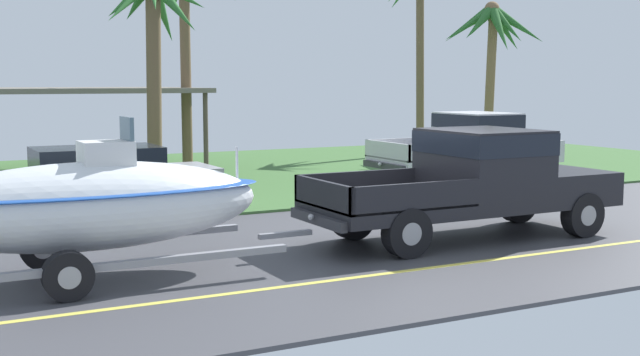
{
  "coord_description": "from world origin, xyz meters",
  "views": [
    {
      "loc": [
        -7.91,
        -11.6,
        2.77
      ],
      "look_at": [
        -1.57,
        0.49,
        1.15
      ],
      "focal_mm": 45.92,
      "sensor_mm": 36.0,
      "label": 1
    }
  ],
  "objects_px": {
    "parked_sedan_near": "(106,180)",
    "palm_tree_near_right": "(492,35)",
    "carport_awning": "(67,92)",
    "boat_on_trailer": "(88,205)",
    "palm_tree_mid": "(420,4)",
    "parked_pickup_background": "(476,143)",
    "palm_tree_near_left": "(153,24)",
    "pickup_truck_towing": "(481,178)"
  },
  "relations": [
    {
      "from": "parked_pickup_background",
      "to": "palm_tree_near_right",
      "type": "xyz_separation_m",
      "value": [
        4.36,
        4.74,
        3.28
      ]
    },
    {
      "from": "carport_awning",
      "to": "palm_tree_mid",
      "type": "bearing_deg",
      "value": 3.44
    },
    {
      "from": "palm_tree_near_left",
      "to": "parked_pickup_background",
      "type": "bearing_deg",
      "value": -14.29
    },
    {
      "from": "boat_on_trailer",
      "to": "palm_tree_near_left",
      "type": "height_order",
      "value": "palm_tree_near_left"
    },
    {
      "from": "boat_on_trailer",
      "to": "palm_tree_mid",
      "type": "distance_m",
      "value": 21.34
    },
    {
      "from": "parked_pickup_background",
      "to": "palm_tree_near_left",
      "type": "distance_m",
      "value": 9.21
    },
    {
      "from": "boat_on_trailer",
      "to": "carport_awning",
      "type": "bearing_deg",
      "value": 80.39
    },
    {
      "from": "parked_sedan_near",
      "to": "palm_tree_near_left",
      "type": "bearing_deg",
      "value": 54.18
    },
    {
      "from": "parked_pickup_background",
      "to": "pickup_truck_towing",
      "type": "bearing_deg",
      "value": -127.8
    },
    {
      "from": "parked_pickup_background",
      "to": "parked_sedan_near",
      "type": "relative_size",
      "value": 1.18
    },
    {
      "from": "palm_tree_near_left",
      "to": "palm_tree_near_right",
      "type": "distance_m",
      "value": 13.03
    },
    {
      "from": "parked_pickup_background",
      "to": "palm_tree_near_right",
      "type": "distance_m",
      "value": 7.23
    },
    {
      "from": "parked_pickup_background",
      "to": "parked_sedan_near",
      "type": "distance_m",
      "value": 10.31
    },
    {
      "from": "palm_tree_near_left",
      "to": "palm_tree_mid",
      "type": "distance_m",
      "value": 13.06
    },
    {
      "from": "pickup_truck_towing",
      "to": "palm_tree_near_right",
      "type": "relative_size",
      "value": 1.08
    },
    {
      "from": "palm_tree_near_right",
      "to": "palm_tree_mid",
      "type": "xyz_separation_m",
      "value": [
        -1.02,
        2.91,
        1.27
      ]
    },
    {
      "from": "parked_sedan_near",
      "to": "palm_tree_mid",
      "type": "distance_m",
      "value": 16.63
    },
    {
      "from": "pickup_truck_towing",
      "to": "palm_tree_near_right",
      "type": "distance_m",
      "value": 15.06
    },
    {
      "from": "palm_tree_near_right",
      "to": "pickup_truck_towing",
      "type": "bearing_deg",
      "value": -129.91
    },
    {
      "from": "parked_sedan_near",
      "to": "palm_tree_mid",
      "type": "relative_size",
      "value": 0.64
    },
    {
      "from": "palm_tree_mid",
      "to": "carport_awning",
      "type": "bearing_deg",
      "value": -176.56
    },
    {
      "from": "carport_awning",
      "to": "palm_tree_near_right",
      "type": "bearing_deg",
      "value": -8.65
    },
    {
      "from": "pickup_truck_towing",
      "to": "carport_awning",
      "type": "relative_size",
      "value": 0.81
    },
    {
      "from": "palm_tree_near_left",
      "to": "parked_sedan_near",
      "type": "bearing_deg",
      "value": -125.82
    },
    {
      "from": "pickup_truck_towing",
      "to": "palm_tree_mid",
      "type": "bearing_deg",
      "value": 59.33
    },
    {
      "from": "parked_sedan_near",
      "to": "palm_tree_near_right",
      "type": "xyz_separation_m",
      "value": [
        14.66,
        5.22,
        3.66
      ]
    },
    {
      "from": "boat_on_trailer",
      "to": "palm_tree_near_left",
      "type": "bearing_deg",
      "value": 67.87
    },
    {
      "from": "parked_pickup_background",
      "to": "carport_awning",
      "type": "xyz_separation_m",
      "value": [
        -9.66,
        6.88,
        1.4
      ]
    },
    {
      "from": "parked_sedan_near",
      "to": "palm_tree_near_left",
      "type": "relative_size",
      "value": 0.83
    },
    {
      "from": "boat_on_trailer",
      "to": "palm_tree_near_right",
      "type": "height_order",
      "value": "palm_tree_near_right"
    },
    {
      "from": "boat_on_trailer",
      "to": "parked_pickup_background",
      "type": "relative_size",
      "value": 1.14
    },
    {
      "from": "palm_tree_near_right",
      "to": "palm_tree_mid",
      "type": "distance_m",
      "value": 3.34
    },
    {
      "from": "parked_sedan_near",
      "to": "palm_tree_near_right",
      "type": "relative_size",
      "value": 0.83
    },
    {
      "from": "palm_tree_mid",
      "to": "parked_pickup_background",
      "type": "bearing_deg",
      "value": -113.62
    },
    {
      "from": "carport_awning",
      "to": "palm_tree_mid",
      "type": "height_order",
      "value": "palm_tree_mid"
    },
    {
      "from": "carport_awning",
      "to": "palm_tree_near_left",
      "type": "distance_m",
      "value": 5.19
    },
    {
      "from": "boat_on_trailer",
      "to": "palm_tree_mid",
      "type": "relative_size",
      "value": 0.86
    },
    {
      "from": "parked_pickup_background",
      "to": "parked_sedan_near",
      "type": "xyz_separation_m",
      "value": [
        -10.29,
        -0.48,
        -0.38
      ]
    },
    {
      "from": "parked_sedan_near",
      "to": "carport_awning",
      "type": "height_order",
      "value": "carport_awning"
    },
    {
      "from": "boat_on_trailer",
      "to": "parked_sedan_near",
      "type": "relative_size",
      "value": 1.35
    },
    {
      "from": "carport_awning",
      "to": "palm_tree_near_right",
      "type": "relative_size",
      "value": 1.32
    },
    {
      "from": "palm_tree_near_left",
      "to": "boat_on_trailer",
      "type": "bearing_deg",
      "value": -112.13
    }
  ]
}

